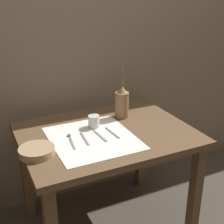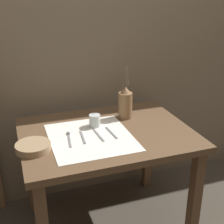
% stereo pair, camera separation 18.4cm
% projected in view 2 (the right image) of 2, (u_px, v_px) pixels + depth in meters
% --- Properties ---
extents(ground_plane, '(12.00, 12.00, 0.00)m').
position_uv_depth(ground_plane, '(107.00, 224.00, 2.14)').
color(ground_plane, '#473F35').
extents(stone_wall_back, '(7.00, 0.06, 2.40)m').
position_uv_depth(stone_wall_back, '(83.00, 36.00, 2.12)').
color(stone_wall_back, '#7A6B56').
rests_on(stone_wall_back, ground_plane).
extents(wooden_table, '(1.02, 0.78, 0.71)m').
position_uv_depth(wooden_table, '(106.00, 146.00, 1.91)').
color(wooden_table, brown).
rests_on(wooden_table, ground_plane).
extents(linen_cloth, '(0.47, 0.51, 0.00)m').
position_uv_depth(linen_cloth, '(91.00, 137.00, 1.80)').
color(linen_cloth, white).
rests_on(linen_cloth, wooden_table).
extents(pitcher_with_flowers, '(0.09, 0.09, 0.37)m').
position_uv_depth(pitcher_with_flowers, '(125.00, 103.00, 2.03)').
color(pitcher_with_flowers, olive).
rests_on(pitcher_with_flowers, wooden_table).
extents(wooden_bowl, '(0.19, 0.19, 0.04)m').
position_uv_depth(wooden_bowl, '(33.00, 147.00, 1.65)').
color(wooden_bowl, '#9E7F5B').
rests_on(wooden_bowl, wooden_table).
extents(glass_tumbler_near, '(0.07, 0.07, 0.08)m').
position_uv_depth(glass_tumbler_near, '(95.00, 121.00, 1.92)').
color(glass_tumbler_near, silver).
rests_on(glass_tumbler_near, wooden_table).
extents(spoon_outer, '(0.04, 0.18, 0.02)m').
position_uv_depth(spoon_outer, '(69.00, 136.00, 1.80)').
color(spoon_outer, gray).
rests_on(spoon_outer, wooden_table).
extents(fork_outer, '(0.03, 0.17, 0.00)m').
position_uv_depth(fork_outer, '(83.00, 137.00, 1.79)').
color(fork_outer, gray).
rests_on(fork_outer, wooden_table).
extents(fork_inner, '(0.02, 0.17, 0.00)m').
position_uv_depth(fork_inner, '(99.00, 135.00, 1.81)').
color(fork_inner, gray).
rests_on(fork_inner, wooden_table).
extents(knife_center, '(0.02, 0.17, 0.00)m').
position_uv_depth(knife_center, '(111.00, 133.00, 1.84)').
color(knife_center, gray).
rests_on(knife_center, wooden_table).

